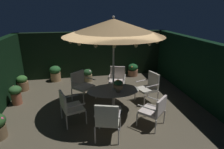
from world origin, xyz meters
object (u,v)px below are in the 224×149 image
patio_chair_northeast (155,109)px  patio_chair_east (149,86)px  patio_dining_table (113,94)px  patio_chair_south (81,84)px  patio_chair_north (108,119)px  patio_umbrella (114,27)px  potted_plant_back_center (16,94)px  patio_chair_southwest (69,105)px  potted_plant_back_left (88,75)px  potted_plant_right_near (55,73)px  potted_plant_left_far (22,83)px  potted_plant_right_far (133,70)px  patio_chair_southeast (117,78)px  centerpiece_planter (118,85)px

patio_chair_northeast → patio_chair_east: patio_chair_east is taller
patio_dining_table → patio_chair_south: size_ratio=1.61×
patio_chair_north → patio_chair_east: size_ratio=1.00×
patio_umbrella → potted_plant_back_center: patio_umbrella is taller
patio_chair_northeast → potted_plant_back_center: bearing=153.3°
patio_chair_southwest → potted_plant_back_left: size_ratio=1.72×
patio_umbrella → potted_plant_right_near: 4.32m
patio_chair_east → potted_plant_left_far: size_ratio=1.67×
patio_chair_north → patio_chair_south: (-0.56, 2.39, -0.01)m
patio_chair_north → patio_chair_southwest: 1.33m
patio_chair_northeast → potted_plant_back_center: patio_chair_northeast is taller
potted_plant_right_far → patio_chair_southeast: bearing=-123.8°
patio_dining_table → potted_plant_right_near: patio_dining_table is taller
potted_plant_right_far → patio_chair_southwest: bearing=-129.8°
patio_chair_north → patio_chair_east: patio_chair_north is taller
potted_plant_back_center → potted_plant_left_far: bearing=94.6°
patio_chair_south → patio_chair_east: bearing=-15.0°
patio_chair_northeast → potted_plant_right_near: bearing=126.4°
potted_plant_right_near → potted_plant_left_far: potted_plant_right_near is taller
potted_plant_back_center → patio_chair_south: bearing=-0.2°
patio_dining_table → patio_umbrella: (-0.00, -0.00, 2.03)m
patio_umbrella → patio_chair_north: bearing=-106.7°
patio_chair_east → patio_chair_south: (-2.32, 0.62, 0.01)m
patio_chair_east → patio_chair_southwest: patio_chair_east is taller
centerpiece_planter → patio_chair_south: centerpiece_planter is taller
patio_chair_northeast → potted_plant_right_far: 4.18m
centerpiece_planter → patio_chair_southeast: (0.30, 1.54, -0.38)m
patio_chair_southwest → patio_dining_table: bearing=17.3°
patio_chair_northeast → potted_plant_right_near: 5.09m
patio_chair_southeast → patio_chair_south: patio_chair_south is taller
potted_plant_back_center → potted_plant_back_left: bearing=34.6°
patio_chair_south → patio_chair_southwest: patio_chair_south is taller
patio_chair_southeast → potted_plant_left_far: bearing=166.6°
patio_chair_southwest → potted_plant_back_left: bearing=77.7°
patio_chair_east → patio_chair_southeast: bearing=135.1°
patio_umbrella → patio_chair_east: (1.36, 0.41, -2.03)m
patio_chair_southeast → potted_plant_back_center: 3.60m
patio_chair_northeast → potted_plant_right_near: (-3.02, 4.10, -0.15)m
potted_plant_right_far → potted_plant_back_left: size_ratio=1.08×
patio_chair_southeast → potted_plant_right_far: (1.16, 1.74, -0.28)m
patio_chair_east → potted_plant_right_near: 4.34m
patio_chair_northeast → potted_plant_left_far: size_ratio=1.45×
potted_plant_right_far → centerpiece_planter: bearing=-114.1°
patio_dining_table → patio_chair_south: 1.41m
patio_dining_table → patio_chair_southwest: 1.41m
patio_umbrella → potted_plant_back_center: 4.02m
patio_chair_southwest → potted_plant_right_near: (-0.73, 3.48, -0.17)m
patio_chair_northeast → potted_plant_right_far: (0.63, 4.12, -0.23)m
patio_chair_east → patio_chair_southwest: size_ratio=1.09×
patio_umbrella → patio_chair_east: size_ratio=2.83×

